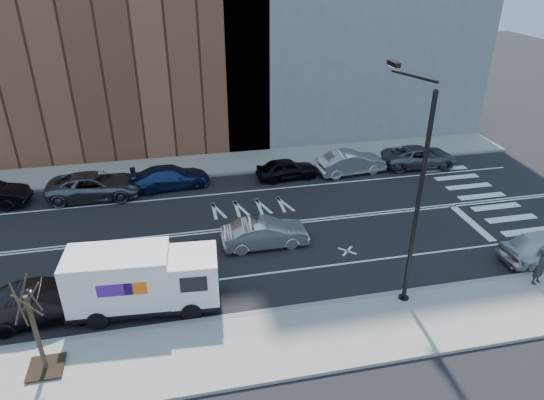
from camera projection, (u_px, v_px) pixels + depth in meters
name	position (u px, v px, depth m)	size (l,w,h in m)	color
ground	(219.00, 230.00, 25.66)	(120.00, 120.00, 0.00)	black
sidewalk_near	(245.00, 348.00, 17.98)	(44.00, 3.60, 0.15)	gray
sidewalk_far	(204.00, 165.00, 33.27)	(44.00, 3.60, 0.15)	gray
curb_near	(238.00, 316.00, 19.54)	(44.00, 0.25, 0.17)	gray
curb_far	(207.00, 176.00, 31.70)	(44.00, 0.25, 0.17)	gray
crosswalk	(489.00, 201.00, 28.63)	(3.00, 14.00, 0.01)	white
road_markings	(219.00, 230.00, 25.66)	(40.00, 8.60, 0.01)	white
streetlight	(414.00, 188.00, 18.62)	(0.44, 4.02, 9.34)	black
street_tree	(38.00, 341.00, 16.40)	(1.20, 1.20, 3.75)	black
fedex_van	(142.00, 279.00, 19.46)	(6.17, 2.50, 2.76)	black
far_parked_c	(95.00, 186.00, 28.80)	(2.51, 5.44, 1.51)	#55595E
far_parked_d	(171.00, 177.00, 30.05)	(1.93, 4.74, 1.38)	navy
far_parked_e	(287.00, 169.00, 31.22)	(1.57, 3.91, 1.33)	black
far_parked_f	(351.00, 163.00, 31.93)	(1.60, 4.59, 1.51)	#B9BABF
far_parked_g	(419.00, 157.00, 33.00)	(2.31, 5.01, 1.39)	#52565B
driving_sedan	(265.00, 233.00, 24.06)	(1.49, 4.28, 1.41)	#B5B4BA
near_parked_rear_a	(44.00, 304.00, 19.17)	(1.64, 4.69, 1.55)	black
pedestrian	(541.00, 266.00, 20.99)	(0.65, 0.43, 1.79)	#212426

